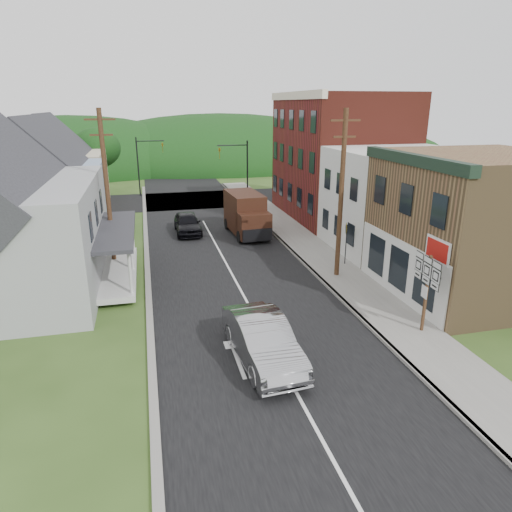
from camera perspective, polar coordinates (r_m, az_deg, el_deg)
ground at (r=21.16m, az=-0.34°, el=-7.23°), size 120.00×120.00×0.00m
road at (r=30.32m, az=-4.70°, el=0.78°), size 9.00×90.00×0.02m
cross_road at (r=46.68m, az=-8.06°, el=6.94°), size 60.00×9.00×0.02m
sidewalk_right at (r=29.90m, az=7.15°, el=0.60°), size 2.80×55.00×0.15m
curb_right at (r=29.46m, az=4.69°, el=0.41°), size 0.20×55.00×0.15m
curb_left at (r=28.08m, az=-13.45°, el=-1.00°), size 0.30×55.00×0.12m
storefront_tan at (r=24.95m, az=25.84°, el=3.45°), size 8.00×8.00×7.00m
storefront_white at (r=30.98m, az=17.17°, el=6.62°), size 8.00×7.00×6.50m
storefront_red at (r=39.09m, az=10.32°, el=12.04°), size 8.00×12.00×10.00m
house_blue at (r=36.59m, az=-24.17°, el=8.25°), size 7.14×8.16×7.28m
house_cream at (r=45.46m, az=-22.93°, el=10.11°), size 7.14×8.16×7.28m
utility_pole_right at (r=24.63m, az=10.60°, el=7.58°), size 1.60×0.26×9.00m
utility_pole_left at (r=27.03m, az=-18.13°, el=7.93°), size 1.60×0.26×9.00m
traffic_signal_right at (r=43.29m, az=-2.01°, el=11.26°), size 2.87×0.20×6.00m
traffic_signal_left at (r=49.36m, az=-13.76°, el=11.64°), size 2.87×0.20×6.00m
tree_left_d at (r=50.95m, az=-19.28°, el=12.63°), size 4.80×4.80×6.94m
forested_ridge at (r=74.26m, az=-10.35°, el=11.07°), size 90.00×30.00×16.00m
silver_sedan at (r=17.16m, az=0.82°, el=-10.51°), size 2.26×5.36×1.72m
dark_sedan at (r=34.28m, az=-8.56°, el=4.06°), size 1.83×4.52×1.54m
delivery_van at (r=33.35m, az=-1.22°, el=5.22°), size 2.52×5.55×3.04m
route_sign_cluster at (r=19.77m, az=20.53°, el=-3.16°), size 0.22×1.88×3.30m
warning_sign at (r=27.16m, az=11.19°, el=2.28°), size 0.25×0.67×2.54m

